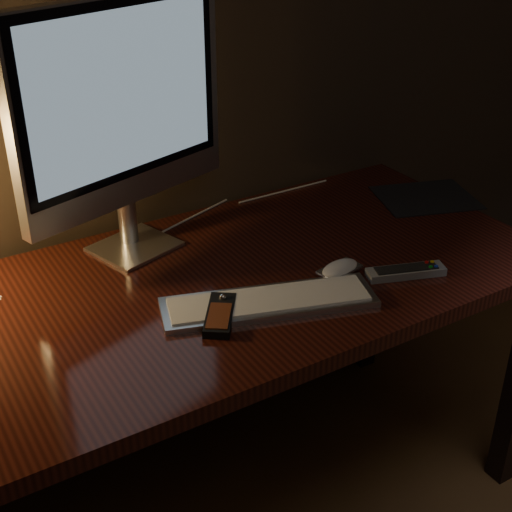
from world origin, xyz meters
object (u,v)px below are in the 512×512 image
desk (210,311)px  mouse (340,270)px  keyboard (269,301)px  media_remote (220,315)px  monitor (123,109)px  tv_remote (406,271)px

desk → mouse: mouse is taller
keyboard → media_remote: 0.12m
monitor → media_remote: 0.53m
desk → tv_remote: 0.49m
monitor → media_remote: bearing=-103.0°
monitor → desk: bearing=-74.1°
monitor → mouse: (0.37, -0.37, -0.35)m
desk → tv_remote: size_ratio=8.27×
monitor → mouse: 0.63m
media_remote → mouse: bearing=-51.2°
desk → monitor: bearing=123.5°
desk → mouse: size_ratio=14.99×
keyboard → mouse: size_ratio=4.47×
desk → keyboard: keyboard is taller
monitor → tv_remote: (0.50, -0.46, -0.35)m
desk → tv_remote: (0.38, -0.28, 0.14)m
mouse → monitor: bearing=125.0°
desk → keyboard: 0.26m
monitor → keyboard: bearing=-86.8°
desk → mouse: (0.25, -0.19, 0.14)m
keyboard → tv_remote: bearing=8.1°
mouse → tv_remote: bearing=-44.5°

